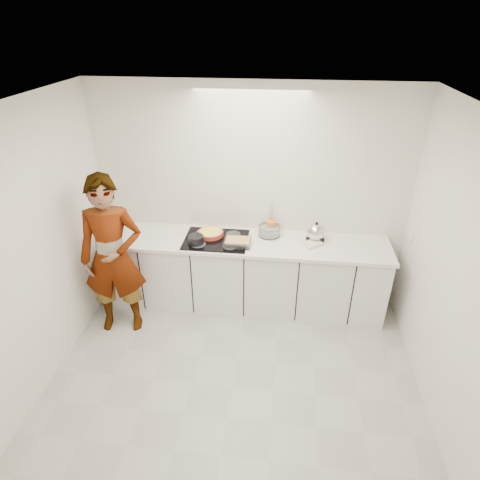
# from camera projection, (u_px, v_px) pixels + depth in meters

# --- Properties ---
(floor) EXTENTS (3.60, 3.20, 0.00)m
(floor) POSITION_uv_depth(u_px,v_px,m) (232.00, 386.00, 3.91)
(floor) COLOR #B4B3AC
(floor) RESTS_ON ground
(ceiling) EXTENTS (3.60, 3.20, 0.00)m
(ceiling) POSITION_uv_depth(u_px,v_px,m) (229.00, 113.00, 2.62)
(ceiling) COLOR white
(ceiling) RESTS_ON wall_back
(wall_back) EXTENTS (3.60, 0.00, 2.60)m
(wall_back) POSITION_uv_depth(u_px,v_px,m) (250.00, 198.00, 4.65)
(wall_back) COLOR silver
(wall_back) RESTS_ON ground
(wall_front) EXTENTS (3.60, 0.00, 2.60)m
(wall_front) POSITION_uv_depth(u_px,v_px,m) (185.00, 470.00, 1.88)
(wall_front) COLOR silver
(wall_front) RESTS_ON ground
(wall_left) EXTENTS (0.00, 3.20, 2.60)m
(wall_left) POSITION_uv_depth(u_px,v_px,m) (24.00, 263.00, 3.45)
(wall_left) COLOR silver
(wall_left) RESTS_ON ground
(wall_right) EXTENTS (0.02, 3.20, 2.60)m
(wall_right) POSITION_uv_depth(u_px,v_px,m) (461.00, 291.00, 3.10)
(wall_right) COLOR silver
(wall_right) RESTS_ON ground
(base_cabinets) EXTENTS (3.20, 0.58, 0.87)m
(base_cabinets) POSITION_uv_depth(u_px,v_px,m) (246.00, 275.00, 4.80)
(base_cabinets) COLOR silver
(base_cabinets) RESTS_ON floor
(countertop) EXTENTS (3.24, 0.64, 0.04)m
(countertop) POSITION_uv_depth(u_px,v_px,m) (247.00, 243.00, 4.57)
(countertop) COLOR white
(countertop) RESTS_ON base_cabinets
(hob) EXTENTS (0.72, 0.54, 0.01)m
(hob) POSITION_uv_depth(u_px,v_px,m) (216.00, 240.00, 4.58)
(hob) COLOR black
(hob) RESTS_ON countertop
(tart_dish) EXTENTS (0.39, 0.39, 0.05)m
(tart_dish) POSITION_uv_depth(u_px,v_px,m) (211.00, 233.00, 4.64)
(tart_dish) COLOR #AF3829
(tart_dish) RESTS_ON hob
(saucepan) EXTENTS (0.19, 0.19, 0.16)m
(saucepan) POSITION_uv_depth(u_px,v_px,m) (196.00, 240.00, 4.47)
(saucepan) COLOR black
(saucepan) RESTS_ON hob
(baking_dish) EXTENTS (0.30, 0.22, 0.06)m
(baking_dish) POSITION_uv_depth(u_px,v_px,m) (238.00, 242.00, 4.46)
(baking_dish) COLOR silver
(baking_dish) RESTS_ON hob
(mixing_bowl) EXTENTS (0.34, 0.34, 0.12)m
(mixing_bowl) POSITION_uv_depth(u_px,v_px,m) (269.00, 231.00, 4.66)
(mixing_bowl) COLOR silver
(mixing_bowl) RESTS_ON countertop
(tea_towel) EXTENTS (0.25, 0.24, 0.03)m
(tea_towel) POSITION_uv_depth(u_px,v_px,m) (312.00, 244.00, 4.48)
(tea_towel) COLOR white
(tea_towel) RESTS_ON countertop
(kettle) EXTENTS (0.23, 0.23, 0.24)m
(kettle) POSITION_uv_depth(u_px,v_px,m) (316.00, 233.00, 4.52)
(kettle) COLOR black
(kettle) RESTS_ON countertop
(utensil_crock) EXTENTS (0.15, 0.15, 0.16)m
(utensil_crock) POSITION_uv_depth(u_px,v_px,m) (271.00, 227.00, 4.70)
(utensil_crock) COLOR orange
(utensil_crock) RESTS_ON countertop
(cook) EXTENTS (0.74, 0.55, 1.83)m
(cook) POSITION_uv_depth(u_px,v_px,m) (113.00, 258.00, 4.24)
(cook) COLOR silver
(cook) RESTS_ON floor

